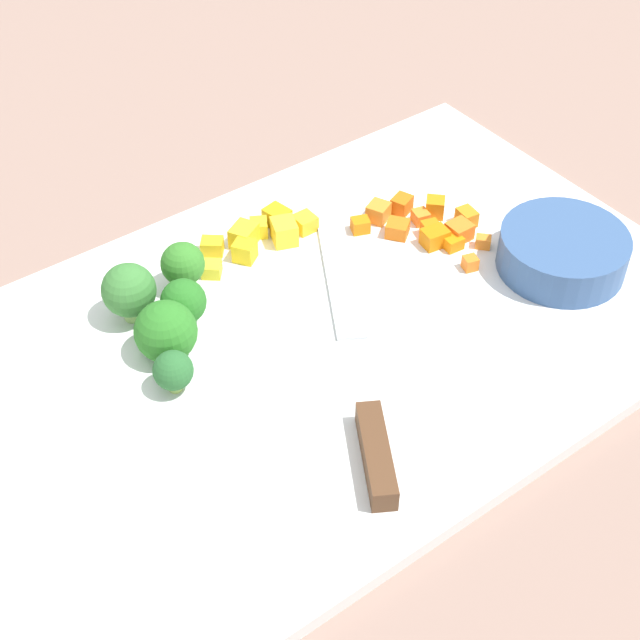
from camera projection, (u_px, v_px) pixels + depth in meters
The scene contains 30 objects.
ground_plane at pixel (320, 342), 0.68m from camera, with size 4.00×4.00×0.00m, color gray.
cutting_board at pixel (320, 336), 0.68m from camera, with size 0.56×0.36×0.01m, color white.
prep_bowl at pixel (563, 251), 0.71m from camera, with size 0.10×0.10×0.03m, color #355586.
chef_knife at pixel (363, 389), 0.62m from camera, with size 0.16×0.26×0.02m.
carrot_dice_0 at pixel (435, 237), 0.74m from camera, with size 0.02×0.02×0.01m, color orange.
carrot_dice_1 at pixel (360, 225), 0.75m from camera, with size 0.01×0.01×0.01m, color orange.
carrot_dice_2 at pixel (459, 231), 0.74m from camera, with size 0.02×0.02×0.01m, color orange.
carrot_dice_3 at pixel (470, 263), 0.72m from camera, with size 0.01×0.01×0.01m, color orange.
carrot_dice_4 at pixel (435, 207), 0.76m from camera, with size 0.01×0.01×0.02m, color orange.
carrot_dice_5 at pixel (402, 205), 0.77m from camera, with size 0.01×0.02×0.01m, color orange.
carrot_dice_6 at pixel (467, 217), 0.76m from camera, with size 0.02×0.01×0.01m, color orange.
carrot_dice_7 at pixel (378, 212), 0.76m from camera, with size 0.02×0.02×0.01m, color orange.
carrot_dice_8 at pixel (421, 217), 0.76m from camera, with size 0.01×0.01×0.01m, color orange.
carrot_dice_9 at pixel (482, 241), 0.74m from camera, with size 0.01×0.01×0.01m, color orange.
carrot_dice_10 at pixel (398, 229), 0.75m from camera, with size 0.02×0.02×0.01m, color orange.
carrot_dice_11 at pixel (430, 229), 0.75m from camera, with size 0.01×0.01×0.01m, color orange.
carrot_dice_12 at pixel (452, 242), 0.73m from camera, with size 0.01×0.01×0.01m, color orange.
pepper_dice_0 at pixel (212, 246), 0.73m from camera, with size 0.01×0.02×0.01m, color yellow.
pepper_dice_1 at pixel (244, 236), 0.74m from camera, with size 0.02×0.02×0.02m, color yellow.
pepper_dice_2 at pixel (284, 232), 0.74m from camera, with size 0.02×0.02×0.02m, color yellow.
pepper_dice_3 at pixel (259, 228), 0.75m from camera, with size 0.01×0.02×0.01m, color yellow.
pepper_dice_4 at pixel (305, 223), 0.75m from camera, with size 0.02×0.02×0.01m, color yellow.
pepper_dice_5 at pixel (277, 217), 0.75m from camera, with size 0.02×0.02×0.01m, color yellow.
pepper_dice_6 at pixel (212, 269), 0.71m from camera, with size 0.01×0.01×0.01m, color yellow.
pepper_dice_7 at pixel (242, 252), 0.72m from camera, with size 0.02×0.02×0.02m, color yellow.
broccoli_floret_0 at pixel (129, 291), 0.66m from camera, with size 0.04×0.04×0.05m.
broccoli_floret_1 at pixel (183, 265), 0.69m from camera, with size 0.03×0.03×0.04m.
broccoli_floret_2 at pixel (183, 302), 0.66m from camera, with size 0.03×0.03×0.04m.
broccoli_floret_3 at pixel (166, 332), 0.64m from camera, with size 0.04×0.04×0.04m.
broccoli_floret_4 at pixel (173, 371), 0.62m from camera, with size 0.03×0.03×0.03m.
Camera 1 is at (-0.28, -0.39, 0.48)m, focal length 52.85 mm.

